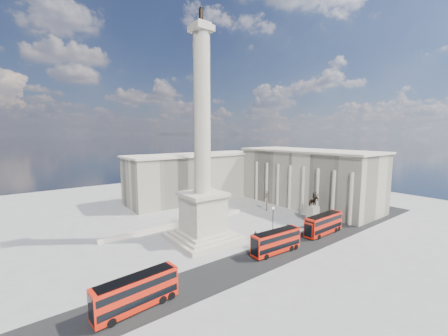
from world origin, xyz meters
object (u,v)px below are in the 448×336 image
at_px(equestrian_statue, 313,211).
at_px(red_bus_b, 276,241).
at_px(red_bus_c, 324,224).
at_px(pedestrian_standing, 319,221).
at_px(red_bus_d, 320,226).
at_px(victorian_lamp, 273,218).
at_px(red_bus_a, 137,292).
at_px(pedestrian_walking, 288,227).
at_px(nelsons_column, 203,183).
at_px(pedestrian_crossing, 256,234).

bearing_deg(equestrian_statue, red_bus_b, -161.78).
distance_m(red_bus_c, pedestrian_standing, 7.36).
xyz_separation_m(red_bus_d, victorian_lamp, (-8.68, 6.90, 1.81)).
distance_m(red_bus_a, red_bus_b, 28.62).
relative_size(equestrian_statue, pedestrian_standing, 4.15).
bearing_deg(red_bus_b, red_bus_d, 5.57).
bearing_deg(red_bus_a, red_bus_d, -3.07).
bearing_deg(pedestrian_walking, victorian_lamp, 174.09).
height_order(red_bus_c, pedestrian_standing, red_bus_c).
height_order(red_bus_a, red_bus_c, red_bus_c).
height_order(victorian_lamp, pedestrian_walking, victorian_lamp).
distance_m(nelsons_column, pedestrian_standing, 33.73).
bearing_deg(red_bus_d, equestrian_statue, 40.59).
height_order(red_bus_d, pedestrian_standing, red_bus_d).
xyz_separation_m(equestrian_statue, pedestrian_crossing, (-20.83, 0.74, -1.96)).
xyz_separation_m(pedestrian_walking, pedestrian_crossing, (-10.08, 1.08, 0.03)).
bearing_deg(red_bus_c, victorian_lamp, 142.85).
relative_size(nelsons_column, red_bus_c, 4.21).
relative_size(red_bus_c, victorian_lamp, 1.79).
xyz_separation_m(red_bus_a, victorian_lamp, (35.69, 8.21, 1.43)).
height_order(nelsons_column, pedestrian_walking, nelsons_column).
relative_size(equestrian_statue, pedestrian_walking, 5.13).
height_order(nelsons_column, pedestrian_crossing, nelsons_column).
bearing_deg(pedestrian_walking, equestrian_statue, -1.92).
height_order(red_bus_c, victorian_lamp, victorian_lamp).
relative_size(red_bus_c, equestrian_statue, 1.48).
bearing_deg(nelsons_column, red_bus_d, -31.59).
distance_m(nelsons_column, red_bus_d, 29.60).
height_order(red_bus_a, pedestrian_standing, red_bus_a).
height_order(red_bus_b, pedestrian_standing, red_bus_b).
xyz_separation_m(pedestrian_walking, pedestrian_standing, (9.85, -2.12, 0.18)).
distance_m(victorian_lamp, pedestrian_standing, 15.63).
distance_m(red_bus_d, pedestrian_standing, 8.02).
distance_m(nelsons_column, red_bus_c, 30.58).
distance_m(red_bus_b, red_bus_d, 15.78).
distance_m(nelsons_column, red_bus_b, 19.88).
height_order(red_bus_b, pedestrian_crossing, red_bus_b).
bearing_deg(nelsons_column, pedestrian_standing, -18.20).
relative_size(nelsons_column, red_bus_a, 4.24).
relative_size(red_bus_d, pedestrian_standing, 5.14).
relative_size(red_bus_d, victorian_lamp, 1.50).
height_order(red_bus_a, red_bus_b, red_bus_a).
bearing_deg(equestrian_statue, red_bus_d, -136.40).
height_order(red_bus_a, pedestrian_walking, red_bus_a).
distance_m(equestrian_statue, pedestrian_standing, 3.18).
relative_size(red_bus_c, red_bus_d, 1.19).
relative_size(red_bus_a, equestrian_statue, 1.47).
bearing_deg(red_bus_d, red_bus_c, -17.35).
bearing_deg(victorian_lamp, red_bus_a, -167.04).
xyz_separation_m(red_bus_a, equestrian_statue, (51.77, 8.36, 0.30)).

